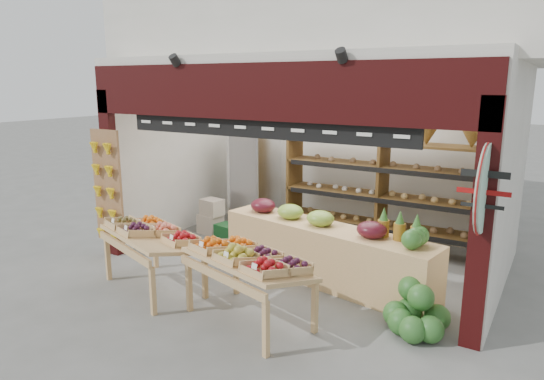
{
  "coord_description": "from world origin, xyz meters",
  "views": [
    {
      "loc": [
        3.38,
        -6.18,
        2.78
      ],
      "look_at": [
        -0.26,
        -0.2,
        1.2
      ],
      "focal_mm": 32.0,
      "sensor_mm": 36.0,
      "label": 1
    }
  ],
  "objects_px": {
    "refrigerator": "(254,178)",
    "mid_counter": "(324,251)",
    "cardboard_stack": "(221,223)",
    "display_table_left": "(151,234)",
    "back_shelving": "(383,174)",
    "display_table_right": "(249,260)",
    "watermelon_pile": "(415,313)"
  },
  "relations": [
    {
      "from": "cardboard_stack",
      "to": "display_table_right",
      "type": "bearing_deg",
      "value": -47.07
    },
    {
      "from": "back_shelving",
      "to": "display_table_left",
      "type": "distance_m",
      "value": 3.9
    },
    {
      "from": "cardboard_stack",
      "to": "mid_counter",
      "type": "bearing_deg",
      "value": -19.81
    },
    {
      "from": "cardboard_stack",
      "to": "mid_counter",
      "type": "xyz_separation_m",
      "value": [
        2.5,
        -0.9,
        0.2
      ]
    },
    {
      "from": "mid_counter",
      "to": "display_table_right",
      "type": "distance_m",
      "value": 1.58
    },
    {
      "from": "back_shelving",
      "to": "mid_counter",
      "type": "bearing_deg",
      "value": -95.52
    },
    {
      "from": "mid_counter",
      "to": "watermelon_pile",
      "type": "distance_m",
      "value": 1.68
    },
    {
      "from": "cardboard_stack",
      "to": "watermelon_pile",
      "type": "relative_size",
      "value": 1.36
    },
    {
      "from": "back_shelving",
      "to": "display_table_right",
      "type": "relative_size",
      "value": 2.01
    },
    {
      "from": "mid_counter",
      "to": "watermelon_pile",
      "type": "relative_size",
      "value": 4.4
    },
    {
      "from": "display_table_left",
      "to": "watermelon_pile",
      "type": "bearing_deg",
      "value": 10.28
    },
    {
      "from": "display_table_right",
      "to": "back_shelving",
      "type": "bearing_deg",
      "value": 82.88
    },
    {
      "from": "back_shelving",
      "to": "display_table_left",
      "type": "xyz_separation_m",
      "value": [
        -2.13,
        -3.22,
        -0.51
      ]
    },
    {
      "from": "refrigerator",
      "to": "watermelon_pile",
      "type": "xyz_separation_m",
      "value": [
        3.79,
        -2.48,
        -0.74
      ]
    },
    {
      "from": "cardboard_stack",
      "to": "watermelon_pile",
      "type": "bearing_deg",
      "value": -22.51
    },
    {
      "from": "mid_counter",
      "to": "display_table_left",
      "type": "bearing_deg",
      "value": -144.85
    },
    {
      "from": "mid_counter",
      "to": "display_table_right",
      "type": "relative_size",
      "value": 1.95
    },
    {
      "from": "refrigerator",
      "to": "watermelon_pile",
      "type": "relative_size",
      "value": 2.55
    },
    {
      "from": "cardboard_stack",
      "to": "display_table_left",
      "type": "height_order",
      "value": "display_table_left"
    },
    {
      "from": "back_shelving",
      "to": "display_table_right",
      "type": "height_order",
      "value": "back_shelving"
    },
    {
      "from": "mid_counter",
      "to": "back_shelving",
      "type": "bearing_deg",
      "value": 84.48
    },
    {
      "from": "back_shelving",
      "to": "display_table_right",
      "type": "xyz_separation_m",
      "value": [
        -0.42,
        -3.38,
        -0.49
      ]
    },
    {
      "from": "refrigerator",
      "to": "mid_counter",
      "type": "bearing_deg",
      "value": -32.94
    },
    {
      "from": "back_shelving",
      "to": "watermelon_pile",
      "type": "relative_size",
      "value": 4.54
    },
    {
      "from": "refrigerator",
      "to": "display_table_right",
      "type": "distance_m",
      "value": 3.86
    },
    {
      "from": "refrigerator",
      "to": "watermelon_pile",
      "type": "height_order",
      "value": "refrigerator"
    },
    {
      "from": "display_table_right",
      "to": "mid_counter",
      "type": "bearing_deg",
      "value": 80.97
    },
    {
      "from": "refrigerator",
      "to": "cardboard_stack",
      "type": "bearing_deg",
      "value": -99.49
    },
    {
      "from": "back_shelving",
      "to": "watermelon_pile",
      "type": "distance_m",
      "value": 3.09
    },
    {
      "from": "cardboard_stack",
      "to": "display_table_left",
      "type": "distance_m",
      "value": 2.4
    },
    {
      "from": "back_shelving",
      "to": "display_table_left",
      "type": "relative_size",
      "value": 1.99
    },
    {
      "from": "cardboard_stack",
      "to": "back_shelving",
      "type": "bearing_deg",
      "value": 19.48
    }
  ]
}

